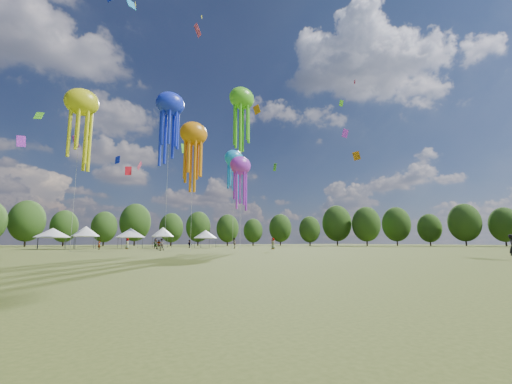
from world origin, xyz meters
TOP-DOWN VIEW (x-y plane):
  - ground at (0.00, 0.00)m, footprint 300.00×300.00m
  - spectator_near at (-4.74, 36.24)m, footprint 0.86×0.69m
  - spectators_far at (2.87, 46.01)m, footprint 27.02×20.43m
  - festival_tents at (-5.96, 55.36)m, footprint 32.67×9.24m
  - show_kites at (0.79, 38.78)m, footprint 33.68×19.43m
  - small_kites at (1.01, 43.88)m, footprint 68.19×57.75m
  - treeline at (-3.87, 62.51)m, footprint 201.57×95.24m

SIDE VIEW (x-z plane):
  - ground at x=0.00m, z-range 0.00..0.00m
  - spectator_near at x=-4.74m, z-range 0.00..1.68m
  - spectators_far at x=2.87m, z-range -0.06..1.86m
  - festival_tents at x=-5.96m, z-range 0.83..5.08m
  - treeline at x=-3.87m, z-range -0.17..13.26m
  - show_kites at x=0.79m, z-range 4.44..36.72m
  - small_kites at x=1.01m, z-range 5.56..52.48m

